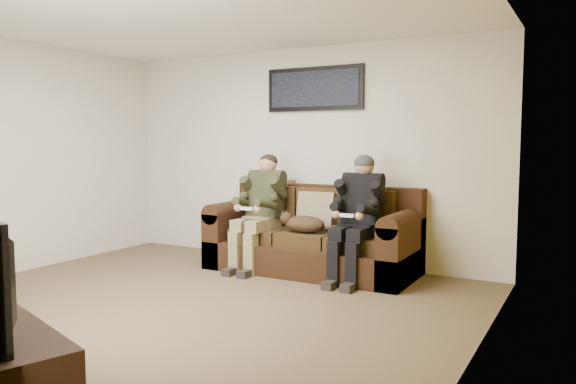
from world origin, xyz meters
The scene contains 14 objects.
floor centered at (0.00, 0.00, 0.00)m, with size 5.00×5.00×0.00m, color brown.
ceiling centered at (0.00, 0.00, 2.60)m, with size 5.00×5.00×0.00m, color silver.
wall_back centered at (0.00, 2.25, 1.30)m, with size 5.00×5.00×0.00m, color beige.
wall_left centered at (-2.50, 0.00, 1.30)m, with size 4.50×4.50×0.00m, color beige.
wall_right centered at (2.50, 0.00, 1.30)m, with size 4.50×4.50×0.00m, color beige.
accent_wall_right centered at (2.49, 0.00, 1.30)m, with size 4.50×4.50×0.00m, color #A88610.
sofa centered at (0.39, 1.83, 0.36)m, with size 2.34×1.01×0.96m.
throw_pillow centered at (0.39, 1.88, 0.68)m, with size 0.45×0.13×0.43m, color #867358.
throw_blanket centered at (-0.32, 2.13, 0.96)m, with size 0.48×0.23×0.09m, color tan.
person_left centered at (-0.21, 1.64, 0.75)m, with size 0.51×0.87×1.32m.
person_right centered at (1.00, 1.64, 0.76)m, with size 0.51×0.86×1.33m.
cat centered at (0.38, 1.58, 0.57)m, with size 0.66×0.26×0.24m.
framed_poster centered at (0.19, 2.22, 2.10)m, with size 1.25×0.05×0.52m.
tv_stand centered at (0.26, -1.95, 0.21)m, with size 1.35×0.43×0.42m, color black.
Camera 1 is at (3.19, -3.87, 1.47)m, focal length 35.00 mm.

